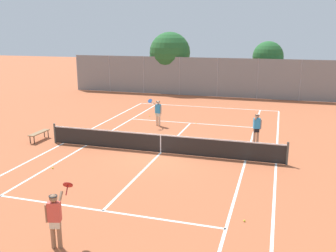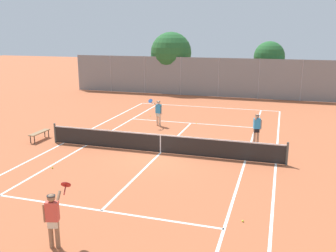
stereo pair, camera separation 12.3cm
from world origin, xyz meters
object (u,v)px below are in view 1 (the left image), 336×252
Objects in this scene: courtside_bench at (39,133)px; loose_tennis_ball_4 at (244,221)px; player_near_side at (55,217)px; loose_tennis_ball_2 at (150,116)px; loose_tennis_ball_1 at (155,114)px; tennis_net at (161,143)px; tree_behind_right at (269,58)px; player_far_right at (257,127)px; tree_behind_left at (168,54)px; loose_tennis_ball_5 at (53,168)px; loose_tennis_ball_0 at (196,123)px; player_far_left at (158,111)px.

loose_tennis_ball_4 is at bearing -26.98° from courtside_bench.
player_near_side is 26.88× the size of loose_tennis_ball_2.
loose_tennis_ball_1 is at bearing 80.39° from loose_tennis_ball_2.
loose_tennis_ball_1 is (-3.08, 8.35, -0.48)m from tennis_net.
loose_tennis_ball_1 is 13.33m from tree_behind_right.
player_far_right reaches higher than loose_tennis_ball_2.
tree_behind_left reaches higher than loose_tennis_ball_1.
loose_tennis_ball_5 is 0.01× the size of tree_behind_right.
courtside_bench is at bearing -117.62° from loose_tennis_ball_2.
loose_tennis_ball_0 is 1.00× the size of loose_tennis_ball_1.
loose_tennis_ball_1 is at bearing -78.69° from tree_behind_left.
loose_tennis_ball_2 is 8.30m from courtside_bench.
player_near_side is 11.23m from courtside_bench.
loose_tennis_ball_2 and loose_tennis_ball_5 have the same top height.
loose_tennis_ball_2 is at bearing -123.59° from tree_behind_right.
player_far_right is at bearing 91.52° from loose_tennis_ball_4.
player_near_side reaches higher than loose_tennis_ball_5.
player_near_side is 0.31× the size of tree_behind_left.
loose_tennis_ball_5 is (-8.49, 2.34, 0.00)m from loose_tennis_ball_4.
player_far_right reaches higher than tennis_net.
player_far_right is at bearing -89.77° from tree_behind_right.
loose_tennis_ball_1 is at bearing -125.12° from tree_behind_right.
loose_tennis_ball_2 is 10.97m from loose_tennis_ball_5.
loose_tennis_ball_0 and loose_tennis_ball_5 have the same top height.
player_near_side reaches higher than loose_tennis_ball_0.
player_far_right reaches higher than loose_tennis_ball_5.
tennis_net is at bearing -66.80° from loose_tennis_ball_2.
tennis_net reaches higher than loose_tennis_ball_0.
loose_tennis_ball_5 is (-3.86, -3.44, -0.48)m from tennis_net.
player_far_right reaches higher than loose_tennis_ball_1.
player_far_left reaches higher than loose_tennis_ball_5.
loose_tennis_ball_5 is at bearing 124.40° from player_near_side.
loose_tennis_ball_4 is at bearing -51.33° from tennis_net.
loose_tennis_ball_0 is at bearing -107.50° from tree_behind_right.
player_far_left is 3.56m from loose_tennis_ball_1.
player_near_side is 26.88× the size of loose_tennis_ball_1.
tree_behind_left is at bearing 83.83° from courtside_bench.
player_far_right is (4.63, 11.76, -0.02)m from player_near_side.
player_far_left reaches higher than loose_tennis_ball_1.
tree_behind_left is (-2.01, 10.06, 3.65)m from loose_tennis_ball_1.
player_near_side reaches higher than tennis_net.
loose_tennis_ball_0 is 0.01× the size of tree_behind_left.
player_far_right is at bearing -58.35° from tree_behind_left.
loose_tennis_ball_2 is 11.64m from tree_behind_left.
tree_behind_left is (-1.22, 21.85, 3.65)m from loose_tennis_ball_5.
loose_tennis_ball_0 is at bearing -30.03° from loose_tennis_ball_1.
courtside_bench is at bearing -115.97° from loose_tennis_ball_1.
tennis_net is 7.06m from courtside_bench.
player_near_side is at bearing -55.60° from loose_tennis_ball_5.
courtside_bench is (-5.24, -4.97, -0.52)m from player_far_left.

